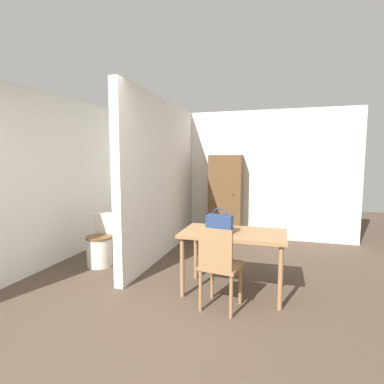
% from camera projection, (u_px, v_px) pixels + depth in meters
% --- Properties ---
extents(ground_plane, '(16.00, 16.00, 0.00)m').
position_uv_depth(ground_plane, '(124.00, 358.00, 2.35)').
color(ground_plane, '#4C3D30').
extents(wall_back, '(5.10, 0.12, 2.50)m').
position_uv_depth(wall_back, '(223.00, 175.00, 6.09)').
color(wall_back, silver).
rests_on(wall_back, ground_plane).
extents(wall_left, '(0.12, 5.00, 2.50)m').
position_uv_depth(wall_left, '(66.00, 179.00, 4.72)').
color(wall_left, silver).
rests_on(wall_left, ground_plane).
extents(partition_wall, '(0.12, 2.88, 2.50)m').
position_uv_depth(partition_wall, '(163.00, 178.00, 4.86)').
color(partition_wall, silver).
rests_on(partition_wall, ground_plane).
extents(dining_table, '(1.18, 0.68, 0.72)m').
position_uv_depth(dining_table, '(233.00, 239.00, 3.46)').
color(dining_table, '#997047').
rests_on(dining_table, ground_plane).
extents(wooden_chair, '(0.44, 0.44, 0.88)m').
position_uv_depth(wooden_chair, '(219.00, 264.00, 3.05)').
color(wooden_chair, '#997047').
rests_on(wooden_chair, ground_plane).
extents(toilet, '(0.39, 0.54, 0.74)m').
position_uv_depth(toilet, '(102.00, 244.00, 4.44)').
color(toilet, silver).
rests_on(toilet, ground_plane).
extents(handbag, '(0.29, 0.17, 0.28)m').
position_uv_depth(handbag, '(219.00, 223.00, 3.41)').
color(handbag, navy).
rests_on(handbag, dining_table).
extents(wooden_cabinet, '(0.63, 0.39, 1.64)m').
position_uv_depth(wooden_cabinet, '(225.00, 197.00, 5.85)').
color(wooden_cabinet, brown).
rests_on(wooden_cabinet, ground_plane).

